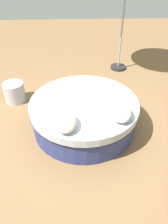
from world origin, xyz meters
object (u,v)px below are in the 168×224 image
side_table (14,92)px  throw_pillow_0 (66,122)px  throw_pillow_1 (120,112)px  round_bed (84,114)px

side_table → throw_pillow_0: bearing=36.7°
throw_pillow_1 → side_table: bearing=-124.0°
throw_pillow_1 → side_table: throw_pillow_1 is taller
round_bed → throw_pillow_1: bearing=51.4°
throw_pillow_1 → side_table: 2.67m
throw_pillow_1 → side_table: size_ratio=1.12×
throw_pillow_0 → side_table: size_ratio=1.05×
round_bed → side_table: (-1.00, -1.59, -0.08)m
round_bed → throw_pillow_1: 0.86m
round_bed → throw_pillow_0: 0.87m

